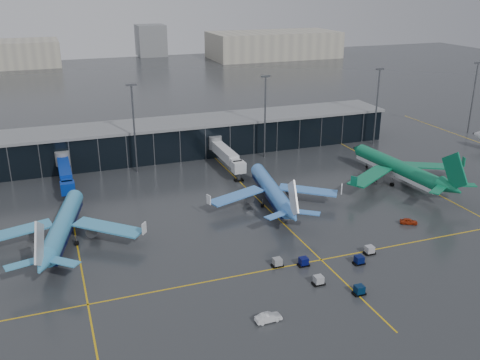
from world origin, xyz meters
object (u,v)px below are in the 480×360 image
object	(u,v)px
airliner_arkefly	(62,215)
airliner_aer_lingus	(398,159)
mobile_airstair	(283,212)
service_van_red	(409,221)
baggage_carts	(331,267)
airliner_klm_near	(271,181)
service_van_white	(268,317)

from	to	relation	value
airliner_arkefly	airliner_aer_lingus	world-z (taller)	airliner_aer_lingus
mobile_airstair	service_van_red	distance (m)	28.78
airliner_arkefly	baggage_carts	world-z (taller)	airliner_arkefly
mobile_airstair	baggage_carts	bearing A→B (deg)	-94.25
baggage_carts	mobile_airstair	bearing A→B (deg)	85.58
airliner_arkefly	airliner_aer_lingus	distance (m)	87.71
airliner_klm_near	service_van_white	distance (m)	49.44
airliner_arkefly	mobile_airstair	distance (m)	49.54
mobile_airstair	service_van_red	bearing A→B (deg)	-30.08
airliner_aer_lingus	mobile_airstair	distance (m)	39.98
airliner_klm_near	service_van_red	size ratio (longest dim) A/B	10.01
airliner_aer_lingus	service_van_red	bearing A→B (deg)	-123.90
baggage_carts	mobile_airstair	size ratio (longest dim) A/B	6.33
airliner_klm_near	baggage_carts	xyz separation A→B (m)	(-2.30, -34.22, -5.24)
airliner_aer_lingus	baggage_carts	distance (m)	54.64
mobile_airstair	service_van_white	xyz separation A→B (m)	(-19.68, -37.55, -0.04)
service_van_red	baggage_carts	bearing A→B (deg)	144.17
airliner_aer_lingus	service_van_white	bearing A→B (deg)	-145.41
airliner_klm_near	mobile_airstair	distance (m)	9.07
mobile_airstair	service_van_white	distance (m)	42.39
airliner_aer_lingus	service_van_white	distance (m)	74.93
airliner_klm_near	baggage_carts	world-z (taller)	airliner_klm_near
mobile_airstair	service_van_red	xyz separation A→B (m)	(24.86, -14.50, -0.11)
mobile_airstair	airliner_arkefly	bearing A→B (deg)	176.06
airliner_aer_lingus	mobile_airstair	world-z (taller)	airliner_aer_lingus
airliner_aer_lingus	mobile_airstair	bearing A→B (deg)	-170.60
mobile_airstair	service_van_red	size ratio (longest dim) A/B	0.88
airliner_arkefly	baggage_carts	size ratio (longest dim) A/B	1.88
airliner_aer_lingus	baggage_carts	world-z (taller)	airliner_aer_lingus
service_van_white	airliner_arkefly	bearing A→B (deg)	33.50
mobile_airstair	service_van_white	size ratio (longest dim) A/B	0.77
baggage_carts	service_van_white	distance (m)	20.62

